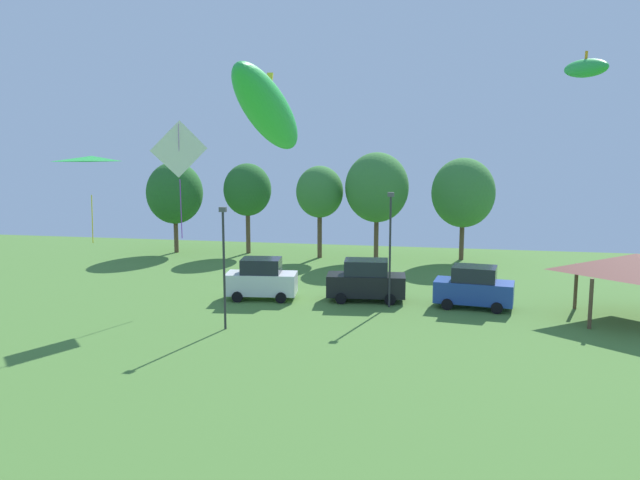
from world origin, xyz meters
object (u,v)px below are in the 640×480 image
(parked_car_leftmost, at_px, (261,279))
(treeline_tree_3, at_px, (377,188))
(kite_flying_8, at_px, (268,110))
(parked_car_third_from_left, at_px, (474,287))
(kite_flying_4, at_px, (92,175))
(light_post_0, at_px, (224,261))
(park_pavilion, at_px, (636,263))
(treeline_tree_0, at_px, (175,193))
(kite_flying_1, at_px, (585,68))
(kite_flying_5, at_px, (179,152))
(treeline_tree_1, at_px, (247,190))
(parked_car_second_from_left, at_px, (366,281))
(treeline_tree_2, at_px, (320,192))
(treeline_tree_4, at_px, (463,193))
(light_post_2, at_px, (390,243))

(parked_car_leftmost, xyz_separation_m, treeline_tree_3, (5.41, 14.20, 4.43))
(kite_flying_8, distance_m, parked_car_third_from_left, 28.40)
(kite_flying_4, distance_m, light_post_0, 7.67)
(kite_flying_8, distance_m, park_pavilion, 29.31)
(kite_flying_4, bearing_deg, light_post_0, 9.57)
(kite_flying_8, xyz_separation_m, park_pavilion, (13.04, 25.27, -7.12))
(kite_flying_4, xyz_separation_m, park_pavilion, (26.92, 6.47, -4.70))
(kite_flying_4, relative_size, treeline_tree_0, 0.46)
(kite_flying_1, bearing_deg, parked_car_leftmost, 148.53)
(kite_flying_5, height_order, light_post_0, kite_flying_5)
(parked_car_third_from_left, relative_size, treeline_tree_1, 0.62)
(kite_flying_5, bearing_deg, parked_car_leftmost, 20.05)
(parked_car_second_from_left, relative_size, treeline_tree_2, 0.65)
(kite_flying_4, bearing_deg, parked_car_leftmost, 49.42)
(light_post_0, distance_m, treeline_tree_2, 20.56)
(park_pavilion, xyz_separation_m, light_post_0, (-20.65, -5.41, 0.42))
(treeline_tree_0, bearing_deg, parked_car_third_from_left, -30.71)
(light_post_0, height_order, treeline_tree_4, treeline_tree_4)
(kite_flying_5, distance_m, treeline_tree_1, 16.90)
(treeline_tree_4, bearing_deg, parked_car_second_from_left, -111.94)
(treeline_tree_4, bearing_deg, light_post_2, -105.53)
(kite_flying_5, distance_m, treeline_tree_2, 16.82)
(parked_car_leftmost, bearing_deg, park_pavilion, -8.81)
(treeline_tree_0, bearing_deg, kite_flying_1, -41.47)
(treeline_tree_4, bearing_deg, kite_flying_5, -134.29)
(parked_car_second_from_left, height_order, treeline_tree_4, treeline_tree_4)
(kite_flying_4, height_order, parked_car_second_from_left, kite_flying_4)
(treeline_tree_0, distance_m, treeline_tree_2, 12.15)
(parked_car_second_from_left, distance_m, parked_car_third_from_left, 6.20)
(parked_car_leftmost, distance_m, park_pavilion, 20.62)
(light_post_2, relative_size, treeline_tree_0, 0.87)
(light_post_0, distance_m, treeline_tree_0, 23.46)
(light_post_0, bearing_deg, treeline_tree_1, 103.41)
(kite_flying_4, distance_m, light_post_2, 16.21)
(treeline_tree_2, bearing_deg, kite_flying_5, -108.47)
(kite_flying_5, bearing_deg, treeline_tree_4, 45.71)
(kite_flying_8, relative_size, parked_car_third_from_left, 0.76)
(kite_flying_1, distance_m, kite_flying_5, 21.98)
(kite_flying_4, xyz_separation_m, treeline_tree_2, (7.33, 21.51, -2.56))
(parked_car_leftmost, relative_size, parked_car_third_from_left, 0.95)
(light_post_0, bearing_deg, parked_car_second_from_left, 48.39)
(kite_flying_1, xyz_separation_m, kite_flying_5, (-20.11, 8.13, -3.56))
(treeline_tree_0, bearing_deg, park_pavilion, -25.63)
(kite_flying_5, bearing_deg, treeline_tree_2, 71.53)
(light_post_0, xyz_separation_m, treeline_tree_1, (-5.09, 21.36, 1.72))
(kite_flying_4, bearing_deg, light_post_2, 26.35)
(kite_flying_5, xyz_separation_m, treeline_tree_1, (-0.94, 16.50, -3.50))
(kite_flying_4, distance_m, treeline_tree_4, 29.26)
(treeline_tree_2, bearing_deg, kite_flying_8, -80.78)
(kite_flying_4, distance_m, kite_flying_5, 6.35)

